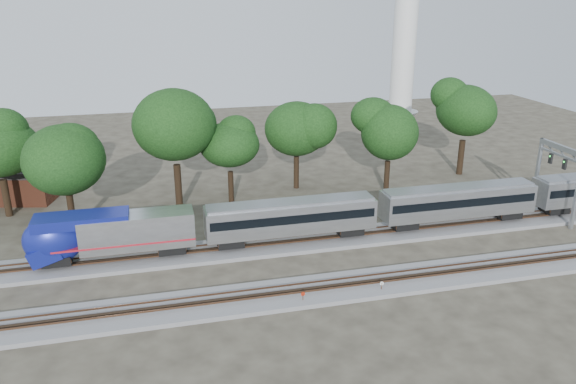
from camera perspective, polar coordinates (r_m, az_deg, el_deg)
ground at (r=52.79m, az=-1.15°, el=-8.41°), size 160.00×160.00×0.00m
track_far at (r=57.95m, az=-2.48°, el=-5.51°), size 160.00×5.00×0.73m
track_near at (r=49.29m, az=-0.10°, el=-10.34°), size 160.00×5.00×0.73m
train at (r=64.42m, az=17.02°, el=-0.82°), size 91.20×3.15×4.64m
switch_stand_red at (r=47.94m, az=1.53°, el=-10.56°), size 0.36×0.07×1.14m
switch_stand_white at (r=50.17m, az=9.50°, el=-9.39°), size 0.36×0.07×1.13m
switch_lever at (r=49.06m, az=5.59°, el=-10.67°), size 0.58×0.48×0.30m
signal_gantry at (r=70.36m, az=25.81°, el=2.43°), size 0.60×7.14×8.69m
brick_building at (r=78.32m, az=-25.66°, el=0.88°), size 10.28×8.32×4.33m
tree_2 at (r=63.32m, az=-21.78°, el=3.06°), size 8.41×8.41×11.86m
tree_3 at (r=66.32m, az=-11.51°, el=6.71°), size 10.57×10.57×14.91m
tree_4 at (r=68.36m, az=-5.97°, el=4.80°), size 7.54×7.54×10.63m
tree_5 at (r=73.07m, az=0.88°, el=6.43°), size 8.23×8.23×11.60m
tree_6 at (r=72.01m, az=10.27°, el=5.97°), size 8.29×8.29×11.69m
tree_7 at (r=82.55m, az=17.62°, el=7.90°), size 9.42×9.42×13.27m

